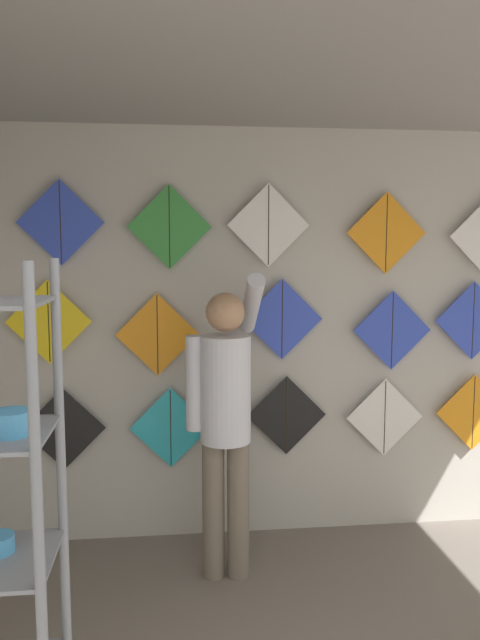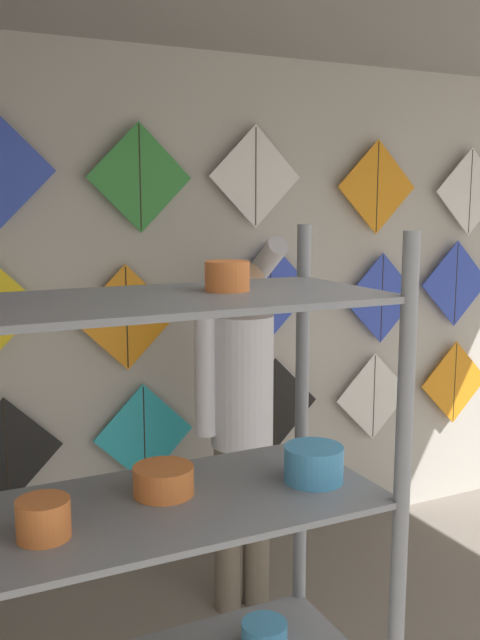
{
  "view_description": "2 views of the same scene",
  "coord_description": "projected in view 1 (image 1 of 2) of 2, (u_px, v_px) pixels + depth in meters",
  "views": [
    {
      "loc": [
        -0.73,
        -0.68,
        2.01
      ],
      "look_at": [
        -0.29,
        3.21,
        1.55
      ],
      "focal_mm": 35.0,
      "sensor_mm": 36.0,
      "label": 1
    },
    {
      "loc": [
        -1.87,
        -0.06,
        2.03
      ],
      "look_at": [
        -0.28,
        3.21,
        1.41
      ],
      "focal_mm": 40.0,
      "sensor_mm": 36.0,
      "label": 2
    }
  ],
  "objects": [
    {
      "name": "kite_12",
      "position": [
        269.0,
        225.0,
        4.14
      ],
      "size": [
        0.55,
        0.01,
        0.55
      ],
      "color": "white"
    },
    {
      "name": "kite_10",
      "position": [
        60.0,
        222.0,
        3.99
      ],
      "size": [
        0.55,
        0.01,
        0.55
      ],
      "color": "blue"
    },
    {
      "name": "ceiling_slab",
      "position": [
        357.0,
        35.0,
        2.39
      ],
      "size": [
        5.09,
        4.31,
        0.04
      ],
      "primitive_type": "cube",
      "color": "gray"
    },
    {
      "name": "back_panel",
      "position": [
        276.0,
        335.0,
        4.32
      ],
      "size": [
        5.09,
        0.06,
        2.8
      ],
      "primitive_type": "cube",
      "color": "#BCB7AD",
      "rests_on": "ground"
    },
    {
      "name": "kite_8",
      "position": [
        392.0,
        330.0,
        4.32
      ],
      "size": [
        0.55,
        0.01,
        0.55
      ],
      "color": "blue"
    },
    {
      "name": "kite_1",
      "position": [
        171.0,
        428.0,
        4.22
      ],
      "size": [
        0.55,
        0.01,
        0.55
      ],
      "color": "#28B2C6"
    },
    {
      "name": "kite_13",
      "position": [
        386.0,
        233.0,
        4.23
      ],
      "size": [
        0.55,
        0.01,
        0.55
      ],
      "color": "orange"
    },
    {
      "name": "kite_5",
      "position": [
        49.0,
        322.0,
        4.05
      ],
      "size": [
        0.55,
        0.01,
        0.55
      ],
      "color": "yellow"
    },
    {
      "name": "kite_7",
      "position": [
        282.0,
        319.0,
        4.22
      ],
      "size": [
        0.55,
        0.01,
        0.55
      ],
      "color": "blue"
    },
    {
      "name": "kite_4",
      "position": [
        473.0,
        412.0,
        4.46
      ],
      "size": [
        0.55,
        0.01,
        0.55
      ],
      "color": "orange"
    },
    {
      "name": "kite_9",
      "position": [
        473.0,
        321.0,
        4.38
      ],
      "size": [
        0.55,
        0.01,
        0.55
      ],
      "color": "blue"
    },
    {
      "name": "kite_11",
      "position": [
        169.0,
        227.0,
        4.07
      ],
      "size": [
        0.55,
        0.01,
        0.55
      ],
      "color": "#338C38"
    },
    {
      "name": "kite_0",
      "position": [
        64.0,
        429.0,
        4.14
      ],
      "size": [
        0.55,
        0.01,
        0.55
      ],
      "color": "black"
    },
    {
      "name": "kite_3",
      "position": [
        385.0,
        417.0,
        4.39
      ],
      "size": [
        0.55,
        0.01,
        0.55
      ],
      "color": "white"
    },
    {
      "name": "kite_6",
      "position": [
        157.0,
        335.0,
        4.14
      ],
      "size": [
        0.55,
        0.01,
        0.55
      ],
      "color": "orange"
    },
    {
      "name": "kite_2",
      "position": [
        287.0,
        415.0,
        4.3
      ],
      "size": [
        0.55,
        0.01,
        0.55
      ],
      "color": "black"
    },
    {
      "name": "shopkeeper",
      "position": [
        225.0,
        409.0,
        3.73
      ],
      "size": [
        0.47,
        0.63,
        1.86
      ],
      "rotation": [
        0.0,
        0.0,
        -0.11
      ],
      "color": "#726656",
      "rests_on": "ground"
    }
  ]
}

